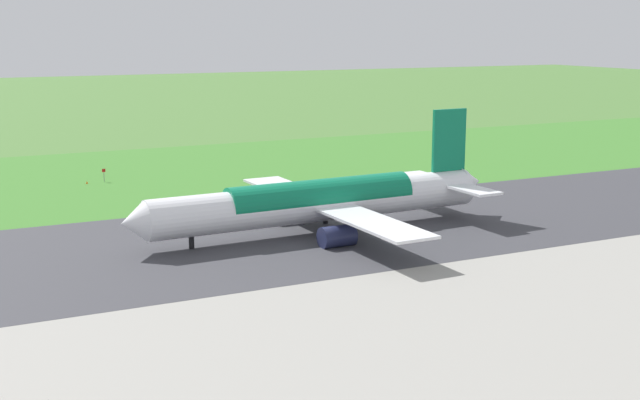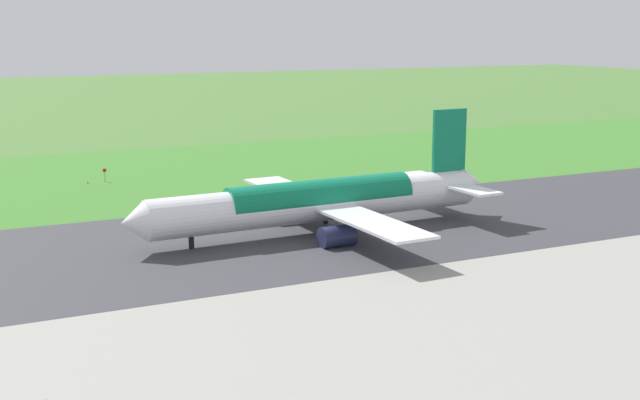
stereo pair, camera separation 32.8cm
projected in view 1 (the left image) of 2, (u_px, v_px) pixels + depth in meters
name	position (u px, v px, depth m)	size (l,w,h in m)	color
ground_plane	(280.00, 237.00, 109.48)	(800.00, 800.00, 0.00)	#477233
runway_asphalt	(280.00, 237.00, 109.47)	(600.00, 40.01, 0.06)	#38383D
grass_verge_foreground	(175.00, 178.00, 152.71)	(600.00, 80.00, 0.04)	#3C782B
airliner_main	(322.00, 201.00, 111.30)	(54.08, 44.18, 15.88)	white
no_stopping_sign	(104.00, 174.00, 148.61)	(0.60, 0.10, 2.40)	slate
traffic_cone_orange	(87.00, 182.00, 146.87)	(0.40, 0.40, 0.55)	orange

